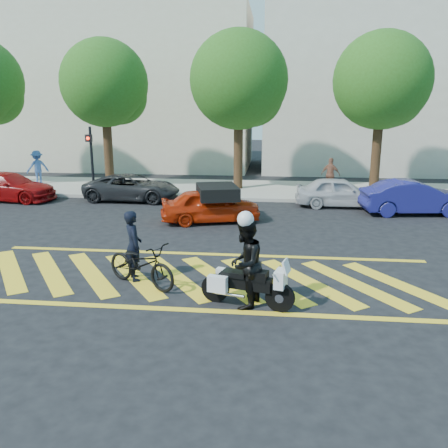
# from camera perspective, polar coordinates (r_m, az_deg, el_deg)

# --- Properties ---
(ground) EXTENTS (90.00, 90.00, 0.00)m
(ground) POSITION_cam_1_polar(r_m,az_deg,el_deg) (11.93, -2.98, -6.47)
(ground) COLOR black
(ground) RESTS_ON ground
(sidewalk) EXTENTS (60.00, 5.00, 0.15)m
(sidewalk) POSITION_cam_1_polar(r_m,az_deg,el_deg) (23.45, 1.69, 4.17)
(sidewalk) COLOR #9E998E
(sidewalk) RESTS_ON ground
(crosswalk) EXTENTS (12.33, 4.00, 0.01)m
(crosswalk) POSITION_cam_1_polar(r_m,az_deg,el_deg) (11.94, -3.16, -6.45)
(crosswalk) COLOR yellow
(crosswalk) RESTS_ON ground
(building_left) EXTENTS (16.00, 8.00, 10.00)m
(building_left) POSITION_cam_1_polar(r_m,az_deg,el_deg) (33.48, -11.23, 15.46)
(building_left) COLOR beige
(building_left) RESTS_ON ground
(building_right) EXTENTS (16.00, 8.00, 11.00)m
(building_right) POSITION_cam_1_polar(r_m,az_deg,el_deg) (32.82, 19.64, 15.82)
(building_right) COLOR beige
(building_right) RESTS_ON ground
(tree_left) EXTENTS (4.20, 4.20, 7.26)m
(tree_left) POSITION_cam_1_polar(r_m,az_deg,el_deg) (24.48, -13.85, 15.78)
(tree_left) COLOR black
(tree_left) RESTS_ON ground
(tree_center) EXTENTS (4.60, 4.60, 7.56)m
(tree_center) POSITION_cam_1_polar(r_m,az_deg,el_deg) (23.14, 2.13, 16.52)
(tree_center) COLOR black
(tree_center) RESTS_ON ground
(tree_right) EXTENTS (4.40, 4.40, 7.41)m
(tree_right) POSITION_cam_1_polar(r_m,az_deg,el_deg) (23.57, 18.72, 15.64)
(tree_right) COLOR black
(tree_right) RESTS_ON ground
(signal_pole) EXTENTS (0.28, 0.43, 3.20)m
(signal_pole) POSITION_cam_1_polar(r_m,az_deg,el_deg) (22.46, -15.70, 7.95)
(signal_pole) COLOR black
(signal_pole) RESTS_ON ground
(officer_bike) EXTENTS (0.67, 0.76, 1.74)m
(officer_bike) POSITION_cam_1_polar(r_m,az_deg,el_deg) (11.74, -10.86, -2.58)
(officer_bike) COLOR black
(officer_bike) RESTS_ON ground
(bicycle) EXTENTS (2.16, 1.65, 1.09)m
(bicycle) POSITION_cam_1_polar(r_m,az_deg,el_deg) (11.42, -9.93, -4.75)
(bicycle) COLOR black
(bicycle) RESTS_ON ground
(police_motorcycle) EXTENTS (2.04, 0.92, 0.91)m
(police_motorcycle) POSITION_cam_1_polar(r_m,az_deg,el_deg) (10.18, 2.61, -7.25)
(police_motorcycle) COLOR black
(police_motorcycle) RESTS_ON ground
(officer_moto) EXTENTS (0.95, 1.10, 1.94)m
(officer_moto) POSITION_cam_1_polar(r_m,az_deg,el_deg) (10.00, 2.55, -4.76)
(officer_moto) COLOR black
(officer_moto) RESTS_ON ground
(red_convertible) EXTENTS (3.87, 2.36, 1.23)m
(red_convertible) POSITION_cam_1_polar(r_m,az_deg,el_deg) (17.24, -1.62, 2.25)
(red_convertible) COLOR #B62408
(red_convertible) RESTS_ON ground
(parked_left) EXTENTS (4.40, 2.10, 1.24)m
(parked_left) POSITION_cam_1_polar(r_m,az_deg,el_deg) (23.18, -24.53, 4.11)
(parked_left) COLOR #8D0809
(parked_left) RESTS_ON ground
(parked_mid_left) EXTENTS (4.25, 2.06, 1.17)m
(parked_mid_left) POSITION_cam_1_polar(r_m,az_deg,el_deg) (21.48, -10.99, 4.34)
(parked_mid_left) COLOR black
(parked_mid_left) RESTS_ON ground
(parked_mid_right) EXTENTS (3.64, 1.48, 1.24)m
(parked_mid_right) POSITION_cam_1_polar(r_m,az_deg,el_deg) (20.38, 13.72, 3.75)
(parked_mid_right) COLOR #B2B2B6
(parked_mid_right) RESTS_ON ground
(parked_right) EXTENTS (4.14, 1.85, 1.32)m
(parked_right) POSITION_cam_1_polar(r_m,az_deg,el_deg) (19.88, 21.87, 2.98)
(parked_right) COLOR navy
(parked_right) RESTS_ON ground
(pedestrian_left) EXTENTS (1.24, 1.19, 1.69)m
(pedestrian_left) POSITION_cam_1_polar(r_m,az_deg,el_deg) (26.62, -21.52, 6.42)
(pedestrian_left) COLOR #375A99
(pedestrian_left) RESTS_ON sidewalk
(pedestrian_right) EXTENTS (1.00, 0.72, 1.57)m
(pedestrian_right) POSITION_cam_1_polar(r_m,az_deg,el_deg) (23.11, 12.70, 5.83)
(pedestrian_right) COLOR brown
(pedestrian_right) RESTS_ON sidewalk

